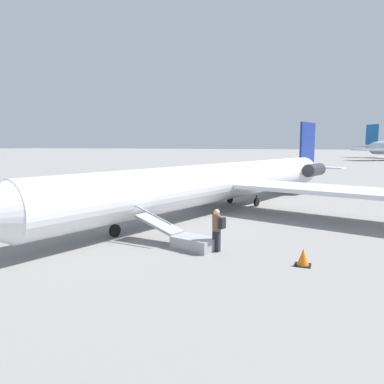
# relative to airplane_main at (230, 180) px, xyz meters

# --- Properties ---
(ground_plane) EXTENTS (600.00, 600.00, 0.00)m
(ground_plane) POSITION_rel_airplane_main_xyz_m (0.91, -0.28, -1.90)
(ground_plane) COLOR gray
(airplane_main) EXTENTS (33.04, 25.95, 6.38)m
(airplane_main) POSITION_rel_airplane_main_xyz_m (0.00, 0.00, 0.00)
(airplane_main) COLOR silver
(airplane_main) RESTS_ON ground
(boarding_stairs) EXTENTS (2.14, 4.13, 1.62)m
(boarding_stairs) POSITION_rel_airplane_main_xyz_m (10.05, 0.83, -1.54)
(boarding_stairs) COLOR #99999E
(boarding_stairs) RESTS_ON ground
(passenger) EXTENTS (0.42, 0.57, 1.74)m
(passenger) POSITION_rel_airplane_main_xyz_m (10.21, 2.22, -0.90)
(passenger) COLOR #23232D
(passenger) RESTS_ON ground
(traffic_cone_near_stairs) EXTENTS (0.57, 0.57, 0.62)m
(traffic_cone_near_stairs) POSITION_rel_airplane_main_xyz_m (10.82, 5.62, -1.61)
(traffic_cone_near_stairs) COLOR black
(traffic_cone_near_stairs) RESTS_ON ground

